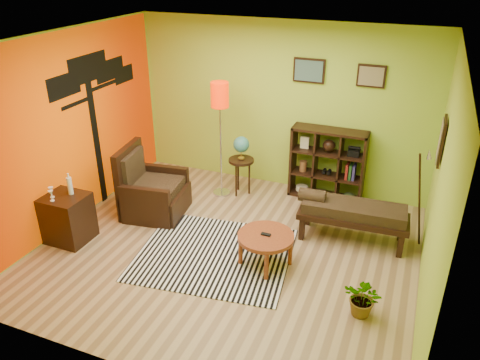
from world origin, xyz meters
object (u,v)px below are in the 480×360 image
at_px(side_cabinet, 68,218).
at_px(globe_table, 241,151).
at_px(cube_shelf, 328,164).
at_px(armchair, 151,194).
at_px(coffee_table, 266,239).
at_px(potted_plant, 364,302).
at_px(floor_lamp, 220,105).
at_px(bench, 350,212).

xyz_separation_m(side_cabinet, globe_table, (1.75, 2.23, 0.43)).
relative_size(side_cabinet, cube_shelf, 0.84).
xyz_separation_m(armchair, cube_shelf, (2.43, 1.52, 0.27)).
bearing_deg(globe_table, armchair, -133.54).
xyz_separation_m(coffee_table, potted_plant, (1.34, -0.50, -0.21)).
bearing_deg(coffee_table, side_cabinet, -170.33).
bearing_deg(armchair, floor_lamp, 52.12).
relative_size(coffee_table, armchair, 0.68).
relative_size(armchair, floor_lamp, 0.56).
bearing_deg(side_cabinet, floor_lamp, 55.30).
height_order(globe_table, bench, globe_table).
distance_m(coffee_table, cube_shelf, 2.18).
height_order(coffee_table, potted_plant, coffee_table).
bearing_deg(floor_lamp, bench, -14.94).
bearing_deg(armchair, bench, 7.20).
distance_m(floor_lamp, bench, 2.57).
height_order(side_cabinet, potted_plant, side_cabinet).
xyz_separation_m(side_cabinet, cube_shelf, (3.11, 2.62, 0.25)).
bearing_deg(armchair, side_cabinet, -121.66).
bearing_deg(potted_plant, globe_table, 136.64).
height_order(floor_lamp, cube_shelf, floor_lamp).
relative_size(globe_table, cube_shelf, 0.85).
distance_m(side_cabinet, floor_lamp, 2.81).
bearing_deg(bench, potted_plant, -73.82).
bearing_deg(coffee_table, globe_table, 120.70).
height_order(coffee_table, globe_table, globe_table).
xyz_separation_m(cube_shelf, bench, (0.58, -1.14, -0.15)).
relative_size(bench, potted_plant, 3.33).
bearing_deg(side_cabinet, armchair, 58.34).
bearing_deg(armchair, coffee_table, -16.69).
bearing_deg(bench, globe_table, 159.14).
bearing_deg(floor_lamp, side_cabinet, -124.70).
height_order(floor_lamp, globe_table, floor_lamp).
bearing_deg(cube_shelf, bench, -63.15).
height_order(armchair, globe_table, armchair).
bearing_deg(potted_plant, coffee_table, 159.69).
relative_size(floor_lamp, bench, 1.23).
height_order(coffee_table, side_cabinet, side_cabinet).
distance_m(coffee_table, floor_lamp, 2.40).
height_order(armchair, side_cabinet, armchair).
xyz_separation_m(coffee_table, armchair, (-2.10, 0.63, -0.06)).
relative_size(armchair, potted_plant, 2.31).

